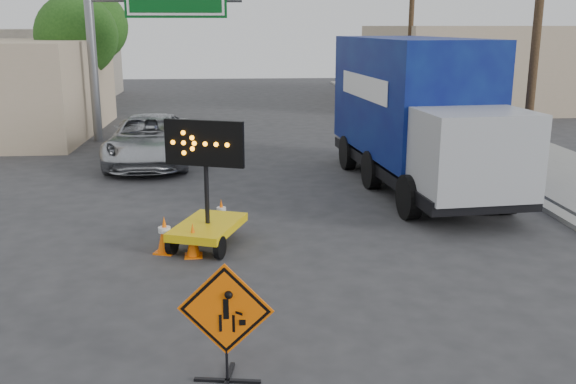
{
  "coord_description": "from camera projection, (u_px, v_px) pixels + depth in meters",
  "views": [
    {
      "loc": [
        -0.73,
        -8.64,
        4.6
      ],
      "look_at": [
        0.19,
        3.28,
        1.5
      ],
      "focal_mm": 40.0,
      "sensor_mm": 36.0,
      "label": 1
    }
  ],
  "objects": [
    {
      "name": "tree_left_near",
      "position": [
        77.0,
        36.0,
        29.13
      ],
      "size": [
        3.71,
        3.71,
        6.03
      ],
      "color": "#4B3220",
      "rests_on": "ground"
    },
    {
      "name": "sidewalk_right",
      "position": [
        505.0,
        147.0,
        24.72
      ],
      "size": [
        4.0,
        60.0,
        0.15
      ],
      "primitive_type": "cube",
      "color": "gray",
      "rests_on": "ground"
    },
    {
      "name": "cone_c",
      "position": [
        221.0,
        213.0,
        15.09
      ],
      "size": [
        0.35,
        0.35,
        0.67
      ],
      "rotation": [
        0.0,
        0.0,
        -0.05
      ],
      "color": "#FF6205",
      "rests_on": "ground"
    },
    {
      "name": "building_right_far",
      "position": [
        464.0,
        65.0,
        38.89
      ],
      "size": [
        10.0,
        14.0,
        4.6
      ],
      "primitive_type": "cube",
      "color": "tan",
      "rests_on": "ground"
    },
    {
      "name": "pickup_truck",
      "position": [
        150.0,
        140.0,
        21.98
      ],
      "size": [
        2.86,
        5.93,
        1.63
      ],
      "primitive_type": "imported",
      "rotation": [
        0.0,
        0.0,
        0.03
      ],
      "color": "#B0B3B8",
      "rests_on": "ground"
    },
    {
      "name": "cone_a",
      "position": [
        193.0,
        240.0,
        13.11
      ],
      "size": [
        0.38,
        0.38,
        0.72
      ],
      "rotation": [
        0.0,
        0.0,
        0.06
      ],
      "color": "#FF6205",
      "rests_on": "ground"
    },
    {
      "name": "tree_left_far",
      "position": [
        92.0,
        26.0,
        36.66
      ],
      "size": [
        4.1,
        4.1,
        6.66
      ],
      "color": "#4B3220",
      "rests_on": "ground"
    },
    {
      "name": "cone_b",
      "position": [
        165.0,
        235.0,
        13.32
      ],
      "size": [
        0.5,
        0.5,
        0.79
      ],
      "rotation": [
        0.0,
        0.0,
        -0.3
      ],
      "color": "#FF6205",
      "rests_on": "ground"
    },
    {
      "name": "storefront_left_far",
      "position": [
        12.0,
        65.0,
        40.68
      ],
      "size": [
        12.0,
        10.0,
        4.4
      ],
      "primitive_type": "cube",
      "color": "#A49888",
      "rests_on": "ground"
    },
    {
      "name": "highway_gantry",
      "position": [
        142.0,
        14.0,
        25.27
      ],
      "size": [
        6.18,
        0.38,
        6.9
      ],
      "color": "slate",
      "rests_on": "ground"
    },
    {
      "name": "construction_sign",
      "position": [
        226.0,
        321.0,
        8.32
      ],
      "size": [
        1.26,
        0.9,
        1.68
      ],
      "rotation": [
        0.0,
        0.0,
        -0.16
      ],
      "color": "black",
      "rests_on": "ground"
    },
    {
      "name": "arrow_board",
      "position": [
        208.0,
        218.0,
        13.67
      ],
      "size": [
        1.73,
        2.19,
        2.73
      ],
      "rotation": [
        0.0,
        0.0,
        -0.34
      ],
      "color": "yellow",
      "rests_on": "ground"
    },
    {
      "name": "utility_pole_far",
      "position": [
        411.0,
        24.0,
        32.13
      ],
      "size": [
        1.8,
        0.26,
        9.0
      ],
      "color": "#4B3220",
      "rests_on": "ground"
    },
    {
      "name": "ground",
      "position": [
        292.0,
        345.0,
        9.55
      ],
      "size": [
        100.0,
        100.0,
        0.0
      ],
      "primitive_type": "plane",
      "color": "#2D2D30",
      "rests_on": "ground"
    },
    {
      "name": "box_truck",
      "position": [
        417.0,
        121.0,
        18.43
      ],
      "size": [
        3.52,
        9.21,
        4.27
      ],
      "rotation": [
        0.0,
        0.0,
        0.09
      ],
      "color": "black",
      "rests_on": "ground"
    },
    {
      "name": "curb_right",
      "position": [
        446.0,
        148.0,
        24.55
      ],
      "size": [
        0.4,
        60.0,
        0.12
      ],
      "primitive_type": "cube",
      "color": "gray",
      "rests_on": "ground"
    },
    {
      "name": "utility_pole_near",
      "position": [
        538.0,
        23.0,
        18.62
      ],
      "size": [
        1.8,
        0.26,
        9.0
      ],
      "color": "#4B3220",
      "rests_on": "ground"
    }
  ]
}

